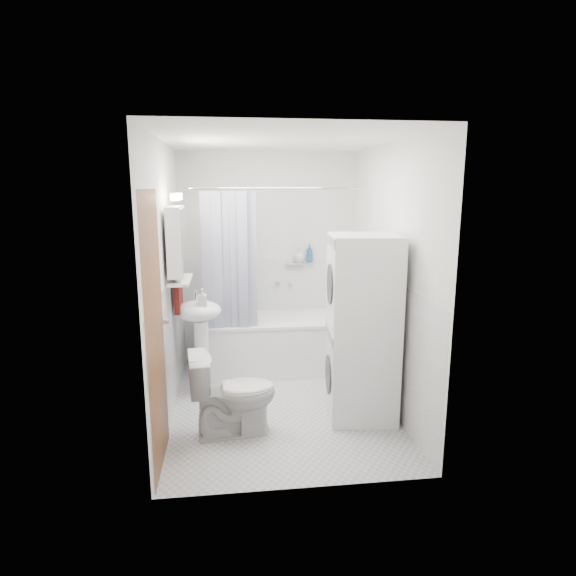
{
  "coord_description": "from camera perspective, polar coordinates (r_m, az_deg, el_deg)",
  "views": [
    {
      "loc": [
        -0.46,
        -4.19,
        2.01
      ],
      "look_at": [
        0.08,
        0.15,
        1.09
      ],
      "focal_mm": 30.0,
      "sensor_mm": 36.0,
      "label": 1
    }
  ],
  "objects": [
    {
      "name": "curtain_rod",
      "position": [
        4.83,
        -1.17,
        11.73
      ],
      "size": [
        1.73,
        0.02,
        0.02
      ],
      "primitive_type": "cylinder",
      "rotation": [
        0.0,
        1.57,
        0.0
      ],
      "color": "silver",
      "rests_on": "room_walls"
    },
    {
      "name": "room_walls",
      "position": [
        4.25,
        -0.88,
        4.78
      ],
      "size": [
        2.6,
        2.6,
        2.6
      ],
      "color": "silver",
      "rests_on": "ground"
    },
    {
      "name": "tub_spout",
      "position": [
        5.6,
        0.24,
        0.54
      ],
      "size": [
        0.04,
        0.12,
        0.04
      ],
      "primitive_type": "cylinder",
      "rotation": [
        1.57,
        0.0,
        0.0
      ],
      "color": "silver",
      "rests_on": "room_walls"
    },
    {
      "name": "shelf_bottle",
      "position": [
        4.24,
        -12.85,
        1.19
      ],
      "size": [
        0.07,
        0.18,
        0.07
      ],
      "primitive_type": "imported",
      "color": "gray",
      "rests_on": "shelf"
    },
    {
      "name": "toilet",
      "position": [
        4.07,
        -6.53,
        -12.33
      ],
      "size": [
        0.75,
        0.47,
        0.7
      ],
      "primitive_type": "imported",
      "rotation": [
        0.0,
        0.0,
        1.68
      ],
      "color": "white",
      "rests_on": "ground"
    },
    {
      "name": "soap_pump",
      "position": [
        4.58,
        -10.08,
        -1.73
      ],
      "size": [
        0.08,
        0.17,
        0.08
      ],
      "primitive_type": "imported",
      "color": "gray",
      "rests_on": "sink"
    },
    {
      "name": "medicine_cabinet",
      "position": [
        4.34,
        -13.05,
        5.67
      ],
      "size": [
        0.13,
        0.5,
        0.71
      ],
      "color": "white",
      "rests_on": "room_walls"
    },
    {
      "name": "shower_curtain",
      "position": [
        4.87,
        -6.89,
        2.78
      ],
      "size": [
        0.55,
        0.02,
        1.45
      ],
      "color": "#151D4C",
      "rests_on": "curtain_rod"
    },
    {
      "name": "towel",
      "position": [
        4.62,
        -13.01,
        2.89
      ],
      "size": [
        0.07,
        0.37,
        0.89
      ],
      "color": "#4E1116",
      "rests_on": "room_walls"
    },
    {
      "name": "wainscot",
      "position": [
        4.73,
        -1.23,
        -5.51
      ],
      "size": [
        1.98,
        2.58,
        2.58
      ],
      "color": "white",
      "rests_on": "ground"
    },
    {
      "name": "shower_caddy",
      "position": [
        5.55,
        0.77,
        2.95
      ],
      "size": [
        0.22,
        0.06,
        0.02
      ],
      "primitive_type": "cube",
      "color": "silver",
      "rests_on": "room_walls"
    },
    {
      "name": "shelf",
      "position": [
        4.39,
        -12.63,
        0.93
      ],
      "size": [
        0.18,
        0.54,
        0.02
      ],
      "primitive_type": "cube",
      "color": "silver",
      "rests_on": "room_walls"
    },
    {
      "name": "shampoo_b",
      "position": [
        5.57,
        2.56,
        3.49
      ],
      "size": [
        0.08,
        0.21,
        0.08
      ],
      "primitive_type": "imported",
      "color": "#225388",
      "rests_on": "shower_caddy"
    },
    {
      "name": "shelf_cup",
      "position": [
        4.5,
        -12.53,
        2.01
      ],
      "size": [
        0.1,
        0.09,
        0.1
      ],
      "primitive_type": "imported",
      "color": "gray",
      "rests_on": "shelf"
    },
    {
      "name": "sink",
      "position": [
        4.73,
        -10.45,
        -4.39
      ],
      "size": [
        0.44,
        0.37,
        1.04
      ],
      "color": "white",
      "rests_on": "ground"
    },
    {
      "name": "floor",
      "position": [
        4.67,
        -0.82,
        -13.62
      ],
      "size": [
        2.6,
        2.6,
        0.0
      ],
      "primitive_type": "plane",
      "color": "silver",
      "rests_on": "ground"
    },
    {
      "name": "bathtub",
      "position": [
        5.41,
        -1.43,
        -6.29
      ],
      "size": [
        1.55,
        0.73,
        0.59
      ],
      "color": "white",
      "rests_on": "ground"
    },
    {
      "name": "washer_dryer",
      "position": [
        4.24,
        8.75,
        -4.71
      ],
      "size": [
        0.63,
        0.62,
        1.62
      ],
      "rotation": [
        0.0,
        0.0,
        -0.09
      ],
      "color": "white",
      "rests_on": "ground"
    },
    {
      "name": "door",
      "position": [
        3.81,
        -14.3,
        -3.88
      ],
      "size": [
        0.05,
        2.0,
        2.0
      ],
      "color": "brown",
      "rests_on": "ground"
    },
    {
      "name": "shampoo_a",
      "position": [
        5.55,
        1.34,
        3.73
      ],
      "size": [
        0.13,
        0.17,
        0.13
      ],
      "primitive_type": "imported",
      "color": "gray",
      "rests_on": "shower_caddy"
    }
  ]
}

